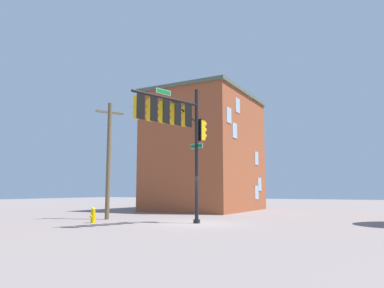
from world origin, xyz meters
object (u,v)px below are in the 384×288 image
at_px(utility_pole, 109,158).
at_px(brick_building, 206,152).
at_px(signal_pole_assembly, 175,123).
at_px(fire_hydrant, 93,215).

height_order(utility_pole, brick_building, brick_building).
relative_size(signal_pole_assembly, fire_hydrant, 8.82).
bearing_deg(utility_pole, signal_pole_assembly, 78.22).
height_order(utility_pole, fire_hydrant, utility_pole).
bearing_deg(fire_hydrant, brick_building, -178.93).
bearing_deg(brick_building, utility_pole, -3.52).
height_order(signal_pole_assembly, fire_hydrant, signal_pole_assembly).
relative_size(fire_hydrant, brick_building, 0.08).
xyz_separation_m(signal_pole_assembly, utility_pole, (-1.15, -5.52, -1.47)).
xyz_separation_m(signal_pole_assembly, fire_hydrant, (1.08, -4.52, -4.80)).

